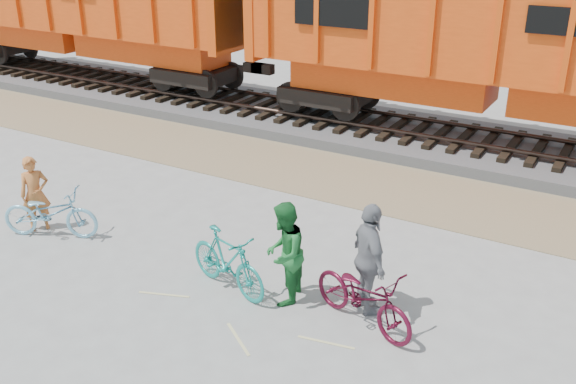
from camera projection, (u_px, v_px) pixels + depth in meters
name	position (u px, v px, depth m)	size (l,w,h in m)	color
ground	(239.00, 289.00, 11.11)	(120.00, 120.00, 0.00)	#9E9E99
gravel_strip	(367.00, 183.00, 15.46)	(120.00, 3.00, 0.02)	#907959
ballast_bed	(418.00, 138.00, 18.18)	(120.00, 4.00, 0.30)	slate
track	(418.00, 127.00, 18.06)	(120.00, 2.60, 0.24)	black
hopper_car_left	(82.00, 4.00, 22.97)	(14.00, 3.13, 4.65)	black
hopper_car_center	(510.00, 43.00, 16.04)	(14.00, 3.13, 4.65)	black
bicycle_blue	(50.00, 213.00, 12.74)	(0.68, 1.94, 1.02)	#7DC1DE
bicycle_teal	(228.00, 261.00, 10.88)	(0.52, 1.84, 1.11)	teal
bicycle_maroon	(363.00, 296.00, 9.94)	(0.69, 1.97, 1.04)	#4F0C21
person_solo	(35.00, 194.00, 12.94)	(0.57, 0.37, 1.56)	#C66E34
person_man	(284.00, 254.00, 10.45)	(0.86, 0.67, 1.77)	#1E6E2F
person_woman	(369.00, 259.00, 10.13)	(1.11, 0.46, 1.90)	gray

